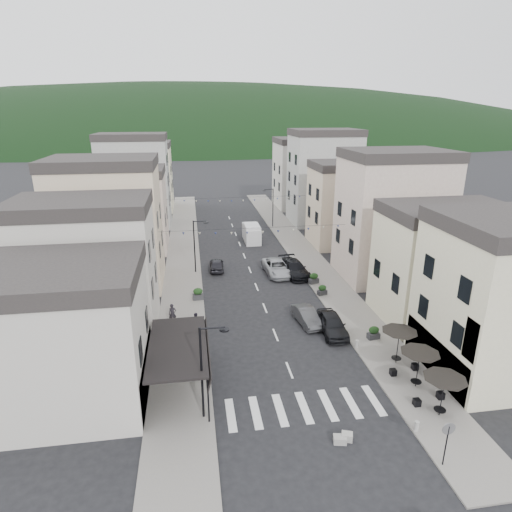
{
  "coord_description": "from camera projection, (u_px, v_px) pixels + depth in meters",
  "views": [
    {
      "loc": [
        -6.21,
        -19.0,
        17.23
      ],
      "look_at": [
        -0.11,
        20.62,
        3.5
      ],
      "focal_mm": 30.0,
      "sensor_mm": 36.0,
      "label": 1
    }
  ],
  "objects": [
    {
      "name": "planter_ra",
      "position": [
        374.0,
        333.0,
        33.6
      ],
      "size": [
        1.01,
        0.64,
        1.06
      ],
      "rotation": [
        0.0,
        0.0,
        0.14
      ],
      "color": "#2C2C2F",
      "rests_on": "sidewalk_right"
    },
    {
      "name": "buildings_row_left",
      "position": [
        127.0,
        200.0,
        55.48
      ],
      "size": [
        10.2,
        54.16,
        14.0
      ],
      "color": "beige",
      "rests_on": "ground"
    },
    {
      "name": "streetlamp_left_far",
      "position": [
        197.0,
        241.0,
        46.52
      ],
      "size": [
        1.7,
        0.56,
        6.0
      ],
      "color": "black",
      "rests_on": "ground"
    },
    {
      "name": "streetlamp_left_near",
      "position": [
        206.0,
        363.0,
        24.08
      ],
      "size": [
        1.7,
        0.56,
        6.0
      ],
      "color": "black",
      "rests_on": "ground"
    },
    {
      "name": "planter_la",
      "position": [
        203.0,
        367.0,
        29.03
      ],
      "size": [
        1.19,
        0.94,
        1.17
      ],
      "rotation": [
        0.0,
        0.0,
        -0.41
      ],
      "color": "#2D2D30",
      "rests_on": "sidewalk_left"
    },
    {
      "name": "pedestrian_a",
      "position": [
        173.0,
        314.0,
        35.88
      ],
      "size": [
        0.69,
        0.5,
        1.76
      ],
      "primitive_type": "imported",
      "rotation": [
        0.0,
        0.0,
        0.13
      ],
      "color": "black",
      "rests_on": "sidewalk_left"
    },
    {
      "name": "planter_lb",
      "position": [
        198.0,
        294.0,
        40.57
      ],
      "size": [
        1.05,
        0.61,
        1.15
      ],
      "rotation": [
        0.0,
        0.0,
        0.05
      ],
      "color": "#2E2E30",
      "rests_on": "sidewalk_left"
    },
    {
      "name": "sidewalk_right",
      "position": [
        301.0,
        250.0,
        55.23
      ],
      "size": [
        4.0,
        76.0,
        0.12
      ],
      "primitive_type": "cube",
      "color": "slate",
      "rests_on": "ground"
    },
    {
      "name": "bunting_far",
      "position": [
        237.0,
        200.0,
        57.94
      ],
      "size": [
        19.0,
        0.28,
        0.62
      ],
      "color": "black",
      "rests_on": "ground"
    },
    {
      "name": "boutique_building",
      "position": [
        40.0,
        345.0,
        25.4
      ],
      "size": [
        12.0,
        8.0,
        8.0
      ],
      "primitive_type": "cube",
      "color": "beige",
      "rests_on": "ground"
    },
    {
      "name": "pedestrian_b",
      "position": [
        196.0,
        322.0,
        34.77
      ],
      "size": [
        0.79,
        0.63,
        1.54
      ],
      "primitive_type": "imported",
      "rotation": [
        0.0,
        0.0,
        -0.06
      ],
      "color": "#231F2A",
      "rests_on": "sidewalk_left"
    },
    {
      "name": "cafe_terrace",
      "position": [
        420.0,
        356.0,
        27.21
      ],
      "size": [
        2.5,
        8.1,
        2.53
      ],
      "color": "black",
      "rests_on": "ground"
    },
    {
      "name": "concrete_block_c",
      "position": [
        340.0,
        440.0,
        23.3
      ],
      "size": [
        0.79,
        0.63,
        0.4
      ],
      "primitive_type": "cube",
      "rotation": [
        0.0,
        0.0,
        -0.21
      ],
      "color": "gray",
      "rests_on": "ground"
    },
    {
      "name": "ground",
      "position": [
        313.0,
        430.0,
        24.25
      ],
      "size": [
        700.0,
        700.0,
        0.0
      ],
      "primitive_type": "plane",
      "color": "black",
      "rests_on": "ground"
    },
    {
      "name": "bistro_building",
      "position": [
        510.0,
        304.0,
        28.45
      ],
      "size": [
        10.0,
        8.0,
        10.0
      ],
      "primitive_type": "cube",
      "color": "beige",
      "rests_on": "ground"
    },
    {
      "name": "sidewalk_left",
      "position": [
        183.0,
        256.0,
        53.07
      ],
      "size": [
        4.0,
        76.0,
        0.12
      ],
      "primitive_type": "cube",
      "color": "slate",
      "rests_on": "ground"
    },
    {
      "name": "parked_car_b",
      "position": [
        307.0,
        316.0,
        36.18
      ],
      "size": [
        1.95,
        4.2,
        1.33
      ],
      "primitive_type": "imported",
      "rotation": [
        0.0,
        0.0,
        0.14
      ],
      "color": "#343437",
      "rests_on": "ground"
    },
    {
      "name": "planter_rb",
      "position": [
        322.0,
        290.0,
        41.62
      ],
      "size": [
        1.01,
        0.75,
        1.01
      ],
      "rotation": [
        0.0,
        0.0,
        0.31
      ],
      "color": "#29292B",
      "rests_on": "sidewalk_right"
    },
    {
      "name": "traffic_sign",
      "position": [
        448.0,
        436.0,
        21.18
      ],
      "size": [
        0.7,
        0.07,
        2.7
      ],
      "color": "black",
      "rests_on": "ground"
    },
    {
      "name": "delivery_van",
      "position": [
        252.0,
        233.0,
        58.76
      ],
      "size": [
        2.06,
        5.11,
        2.44
      ],
      "rotation": [
        0.0,
        0.0,
        -0.01
      ],
      "color": "silver",
      "rests_on": "ground"
    },
    {
      "name": "parked_car_e",
      "position": [
        217.0,
        265.0,
        48.31
      ],
      "size": [
        1.73,
        3.95,
        1.32
      ],
      "primitive_type": "imported",
      "rotation": [
        0.0,
        0.0,
        3.1
      ],
      "color": "black",
      "rests_on": "ground"
    },
    {
      "name": "parked_car_c",
      "position": [
        277.0,
        267.0,
        47.11
      ],
      "size": [
        2.87,
        5.7,
        1.55
      ],
      "primitive_type": "imported",
      "rotation": [
        0.0,
        0.0,
        0.05
      ],
      "color": "#9799A0",
      "rests_on": "ground"
    },
    {
      "name": "boutique_awning",
      "position": [
        182.0,
        347.0,
        26.87
      ],
      "size": [
        3.77,
        7.5,
        3.28
      ],
      "color": "black",
      "rests_on": "ground"
    },
    {
      "name": "parked_car_d",
      "position": [
        294.0,
        268.0,
        46.76
      ],
      "size": [
        2.94,
        5.77,
        1.6
      ],
      "primitive_type": "imported",
      "rotation": [
        0.0,
        0.0,
        0.13
      ],
      "color": "black",
      "rests_on": "ground"
    },
    {
      "name": "bunting_near",
      "position": [
        255.0,
        231.0,
        42.98
      ],
      "size": [
        19.0,
        0.28,
        0.62
      ],
      "color": "black",
      "rests_on": "ground"
    },
    {
      "name": "buildings_row_right",
      "position": [
        344.0,
        194.0,
        58.5
      ],
      "size": [
        10.2,
        54.16,
        14.5
      ],
      "color": "beige",
      "rests_on": "ground"
    },
    {
      "name": "bollards",
      "position": [
        291.0,
        369.0,
        29.25
      ],
      "size": [
        11.66,
        10.26,
        0.6
      ],
      "color": "gray",
      "rests_on": "ground"
    },
    {
      "name": "hill_backdrop",
      "position": [
        197.0,
        135.0,
        304.75
      ],
      "size": [
        640.0,
        360.0,
        70.0
      ],
      "primitive_type": "ellipsoid",
      "color": "black",
      "rests_on": "ground"
    },
    {
      "name": "streetlamp_right_far",
      "position": [
        271.0,
        204.0,
        65.03
      ],
      "size": [
        1.7,
        0.56,
        6.0
      ],
      "color": "black",
      "rests_on": "ground"
    },
    {
      "name": "concrete_block_b",
      "position": [
        347.0,
        437.0,
        23.47
      ],
      "size": [
        0.72,
        0.63,
        0.45
      ],
      "primitive_type": "cube",
      "rotation": [
        0.0,
        0.0,
        -0.36
      ],
      "color": "gray",
      "rests_on": "ground"
    },
    {
      "name": "parked_car_a",
      "position": [
        332.0,
        324.0,
        34.62
      ],
      "size": [
        2.02,
        4.72,
        1.59
      ],
      "primitive_type": "imported",
      "rotation": [
        0.0,
        0.0,
        -0.03
      ],
      "color": "black",
      "rests_on": "ground"
    },
    {
      "name": "planter_rc",
      "position": [
        314.0,
        278.0,
        44.36
      ],
      "size": [
        1.13,
        0.85,
        1.12
      ],
      "rotation": [
        0.0,
        0.0,
        0.34
      ],
      "color": "#2D2D2F",
      "rests_on": "sidewalk_right"
    }
  ]
}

